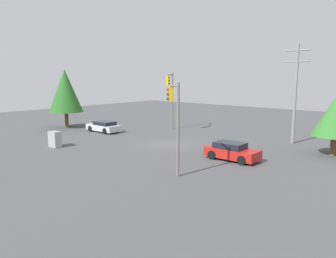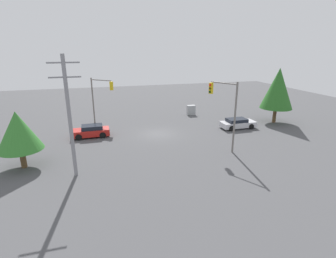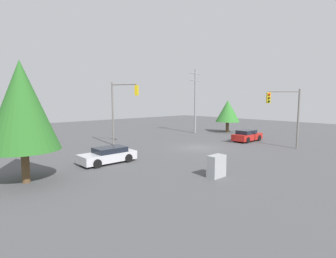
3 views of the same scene
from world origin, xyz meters
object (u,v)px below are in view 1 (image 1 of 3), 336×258
sedan_silver (104,127)px  sedan_red (232,151)px  traffic_signal_main (171,92)px  electrical_cabinet (55,139)px  traffic_signal_cross (175,111)px

sedan_silver → sedan_red: 17.65m
traffic_signal_main → electrical_cabinet: (1.93, 13.86, -3.83)m
traffic_signal_main → traffic_signal_cross: (-11.01, 12.52, -0.47)m
sedan_silver → traffic_signal_cross: bearing=-112.4°
traffic_signal_main → traffic_signal_cross: bearing=12.4°
sedan_red → traffic_signal_cross: traffic_signal_cross is taller
sedan_red → traffic_signal_cross: 6.28m
traffic_signal_main → electrical_cabinet: size_ratio=4.76×
sedan_red → electrical_cabinet: electrical_cabinet is taller
traffic_signal_main → sedan_silver: bearing=-69.8°
traffic_signal_cross → electrical_cabinet: size_ratio=4.21×
sedan_red → traffic_signal_main: 15.05m
sedan_silver → electrical_cabinet: (-3.16, 7.98, 0.10)m
sedan_red → traffic_signal_cross: size_ratio=0.69×
electrical_cabinet → traffic_signal_main: bearing=-97.9°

